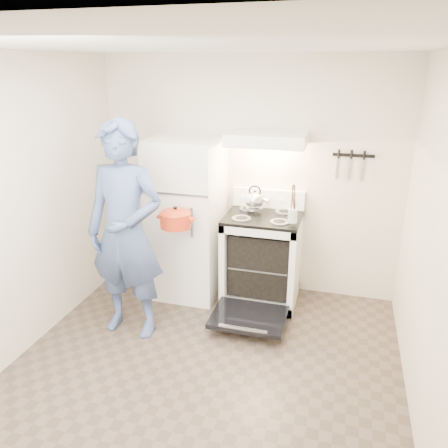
{
  "coord_description": "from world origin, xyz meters",
  "views": [
    {
      "loc": [
        0.98,
        -2.65,
        2.4
      ],
      "look_at": [
        -0.05,
        1.0,
        1.0
      ],
      "focal_mm": 35.0,
      "sensor_mm": 36.0,
      "label": 1
    }
  ],
  "objects_px": {
    "tea_kettle": "(255,199)",
    "refrigerator": "(187,218)",
    "stove_body": "(262,260)",
    "dutch_oven": "(176,220)",
    "person": "(126,232)"
  },
  "relations": [
    {
      "from": "tea_kettle",
      "to": "person",
      "type": "xyz_separation_m",
      "value": [
        -0.96,
        -0.96,
        -0.1
      ]
    },
    {
      "from": "dutch_oven",
      "to": "person",
      "type": "bearing_deg",
      "value": -134.89
    },
    {
      "from": "stove_body",
      "to": "tea_kettle",
      "type": "distance_m",
      "value": 0.65
    },
    {
      "from": "tea_kettle",
      "to": "refrigerator",
      "type": "bearing_deg",
      "value": -172.33
    },
    {
      "from": "stove_body",
      "to": "tea_kettle",
      "type": "bearing_deg",
      "value": 147.25
    },
    {
      "from": "person",
      "to": "refrigerator",
      "type": "bearing_deg",
      "value": 74.32
    },
    {
      "from": "stove_body",
      "to": "person",
      "type": "bearing_deg",
      "value": -140.01
    },
    {
      "from": "dutch_oven",
      "to": "refrigerator",
      "type": "bearing_deg",
      "value": 98.85
    },
    {
      "from": "stove_body",
      "to": "person",
      "type": "relative_size",
      "value": 0.46
    },
    {
      "from": "dutch_oven",
      "to": "tea_kettle",
      "type": "bearing_deg",
      "value": 45.19
    },
    {
      "from": "stove_body",
      "to": "dutch_oven",
      "type": "relative_size",
      "value": 2.55
    },
    {
      "from": "refrigerator",
      "to": "stove_body",
      "type": "xyz_separation_m",
      "value": [
        0.81,
        0.02,
        -0.39
      ]
    },
    {
      "from": "person",
      "to": "dutch_oven",
      "type": "bearing_deg",
      "value": 45.89
    },
    {
      "from": "stove_body",
      "to": "tea_kettle",
      "type": "xyz_separation_m",
      "value": [
        -0.11,
        0.07,
        0.63
      ]
    },
    {
      "from": "tea_kettle",
      "to": "person",
      "type": "height_order",
      "value": "person"
    }
  ]
}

